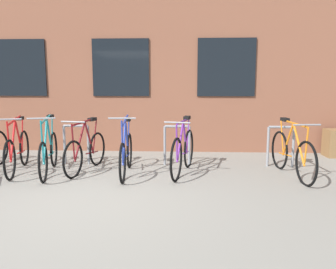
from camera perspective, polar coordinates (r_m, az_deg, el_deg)
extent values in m
plane|color=gray|center=(5.00, -14.56, -10.16)|extent=(42.00, 42.00, 0.00)
cube|color=brown|center=(11.17, -4.90, 15.19)|extent=(28.00, 6.59, 5.71)
cube|color=black|center=(8.61, -24.25, 10.36)|extent=(1.30, 0.04, 1.29)
cube|color=black|center=(7.83, -8.10, 11.27)|extent=(1.30, 0.04, 1.29)
cube|color=black|center=(7.75, 9.96, 11.25)|extent=(1.30, 0.04, 1.29)
cylinder|color=gray|center=(6.94, -17.28, -1.70)|extent=(0.05, 0.05, 0.77)
cylinder|color=gray|center=(6.79, -13.47, -1.77)|extent=(0.05, 0.05, 0.77)
cylinder|color=gray|center=(6.81, -15.53, 1.45)|extent=(0.48, 0.05, 0.05)
cylinder|color=gray|center=(6.53, -0.56, -1.94)|extent=(0.05, 0.05, 0.77)
cylinder|color=gray|center=(6.52, 3.66, -1.97)|extent=(0.05, 0.05, 0.77)
cylinder|color=gray|center=(6.46, 1.56, 1.39)|extent=(0.48, 0.05, 0.05)
cylinder|color=gray|center=(6.72, 16.74, -2.01)|extent=(0.05, 0.05, 0.77)
cylinder|color=gray|center=(6.85, 20.64, -2.00)|extent=(0.05, 0.05, 0.77)
cylinder|color=gray|center=(6.72, 18.87, 1.21)|extent=(0.48, 0.05, 0.05)
torus|color=black|center=(6.44, 3.56, -2.43)|extent=(0.20, 0.73, 0.74)
torus|color=black|center=(5.51, 1.44, -4.33)|extent=(0.20, 0.73, 0.74)
cylinder|color=#722D99|center=(5.71, 2.11, -1.15)|extent=(0.14, 0.46, 0.66)
cylinder|color=#722D99|center=(6.07, 2.93, -0.54)|extent=(0.11, 0.34, 0.66)
cylinder|color=#722D99|center=(5.81, 2.48, 2.21)|extent=(0.20, 0.74, 0.04)
cylinder|color=#722D99|center=(6.21, 3.09, -3.09)|extent=(0.13, 0.48, 0.08)
cylinder|color=#722D99|center=(6.30, 3.42, 0.04)|extent=(0.07, 0.20, 0.60)
cylinder|color=#722D99|center=(5.47, 1.51, -1.31)|extent=(0.04, 0.08, 0.58)
cube|color=black|center=(6.17, 3.27, 2.90)|extent=(0.14, 0.22, 0.06)
cylinder|color=gray|center=(5.45, 1.59, 2.06)|extent=(0.43, 0.12, 0.03)
torus|color=black|center=(6.74, -12.00, -2.44)|extent=(0.16, 0.66, 0.66)
torus|color=black|center=(5.91, -15.93, -4.15)|extent=(0.16, 0.66, 0.66)
cylinder|color=maroon|center=(6.08, -14.84, -1.03)|extent=(0.12, 0.46, 0.68)
cylinder|color=maroon|center=(6.40, -13.32, -0.64)|extent=(0.10, 0.33, 0.64)
cylinder|color=maroon|center=(6.17, -14.31, 2.07)|extent=(0.17, 0.72, 0.07)
cylinder|color=maroon|center=(6.53, -12.88, -3.03)|extent=(0.11, 0.47, 0.07)
cylinder|color=maroon|center=(6.61, -12.41, -0.11)|extent=(0.06, 0.20, 0.59)
cylinder|color=maroon|center=(5.87, -15.94, -1.19)|extent=(0.04, 0.08, 0.61)
cube|color=black|center=(6.49, -12.85, 2.57)|extent=(0.13, 0.21, 0.06)
cylinder|color=gray|center=(5.85, -15.96, 2.10)|extent=(0.44, 0.11, 0.03)
torus|color=black|center=(6.45, -6.63, -2.75)|extent=(0.08, 0.67, 0.67)
torus|color=black|center=(5.46, -7.79, -4.89)|extent=(0.08, 0.67, 0.67)
cylinder|color=#233893|center=(5.67, -7.50, -1.03)|extent=(0.06, 0.49, 0.76)
cylinder|color=#233893|center=(6.07, -7.03, -0.89)|extent=(0.06, 0.36, 0.65)
cylinder|color=#233893|center=(5.79, -7.36, 2.36)|extent=(0.08, 0.80, 0.14)
cylinder|color=#233893|center=(6.21, -6.88, -3.43)|extent=(0.05, 0.51, 0.07)
cylinder|color=#233893|center=(6.31, -6.77, -0.29)|extent=(0.04, 0.20, 0.60)
cylinder|color=#233893|center=(5.41, -7.83, -1.24)|extent=(0.03, 0.08, 0.70)
cube|color=black|center=(6.18, -6.91, 2.56)|extent=(0.11, 0.21, 0.06)
cylinder|color=gray|center=(5.39, -7.88, 2.76)|extent=(0.44, 0.05, 0.03)
torus|color=black|center=(6.65, 18.53, -2.56)|extent=(0.12, 0.73, 0.73)
torus|color=black|center=(5.69, 22.56, -4.64)|extent=(0.12, 0.73, 0.73)
cylinder|color=orange|center=(5.90, 21.47, -1.50)|extent=(0.09, 0.52, 0.65)
cylinder|color=orange|center=(6.28, 19.86, -0.85)|extent=(0.08, 0.39, 0.64)
cylinder|color=orange|center=(6.02, 20.92, 1.74)|extent=(0.13, 0.85, 0.04)
cylinder|color=orange|center=(6.41, 19.41, -3.25)|extent=(0.08, 0.54, 0.08)
cylinder|color=orange|center=(6.52, 18.94, -0.24)|extent=(0.05, 0.20, 0.58)
cylinder|color=orange|center=(5.66, 22.62, -1.72)|extent=(0.04, 0.08, 0.58)
cube|color=black|center=(6.40, 19.39, 2.44)|extent=(0.12, 0.21, 0.06)
cylinder|color=gray|center=(5.63, 22.70, 1.54)|extent=(0.44, 0.07, 0.03)
torus|color=black|center=(7.19, -23.37, -2.13)|extent=(0.21, 0.69, 0.70)
torus|color=black|center=(6.17, -25.47, -3.97)|extent=(0.21, 0.69, 0.70)
cylinder|color=red|center=(6.39, -25.00, -0.78)|extent=(0.16, 0.51, 0.72)
cylinder|color=red|center=(6.80, -24.14, -0.49)|extent=(0.13, 0.38, 0.65)
cylinder|color=red|center=(6.52, -24.81, 2.20)|extent=(0.24, 0.83, 0.10)
cylinder|color=red|center=(6.93, -23.83, -2.74)|extent=(0.15, 0.53, 0.07)
cylinder|color=red|center=(7.05, -23.67, 0.05)|extent=(0.07, 0.20, 0.59)
cylinder|color=red|center=(6.13, -25.62, -0.96)|extent=(0.05, 0.08, 0.65)
cube|color=black|center=(6.93, -23.99, 2.56)|extent=(0.14, 0.22, 0.06)
cylinder|color=gray|center=(6.11, -25.78, 2.36)|extent=(0.43, 0.13, 0.03)
torus|color=black|center=(6.86, -18.96, -2.43)|extent=(0.19, 0.68, 0.68)
torus|color=black|center=(5.81, -20.60, -4.48)|extent=(0.19, 0.68, 0.68)
cylinder|color=teal|center=(6.04, -20.25, -0.90)|extent=(0.15, 0.52, 0.75)
cylinder|color=teal|center=(6.46, -19.58, -0.49)|extent=(0.12, 0.39, 0.70)
cylinder|color=teal|center=(6.18, -20.13, 2.51)|extent=(0.23, 0.85, 0.09)
cylinder|color=teal|center=(6.61, -19.31, -3.08)|extent=(0.14, 0.54, 0.07)
cylinder|color=teal|center=(6.72, -19.21, 0.08)|extent=(0.07, 0.20, 0.64)
cylinder|color=teal|center=(5.77, -20.74, -1.11)|extent=(0.04, 0.08, 0.69)
cube|color=black|center=(6.60, -19.49, 2.95)|extent=(0.14, 0.22, 0.06)
cylinder|color=gray|center=(5.75, -20.89, 2.59)|extent=(0.43, 0.12, 0.03)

